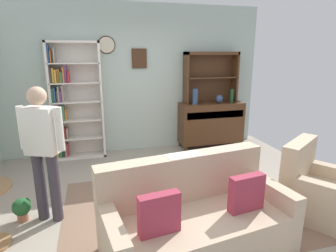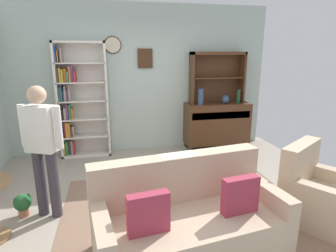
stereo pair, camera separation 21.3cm
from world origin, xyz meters
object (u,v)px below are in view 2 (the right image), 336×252
bookshelf (79,101)px  vase_tall (201,97)px  sideboard (217,123)px  armchair_floral (319,197)px  sideboard_hutch (217,70)px  potted_plant_small (23,203)px  person_reading (43,143)px  bottle_wine (238,96)px  vase_round (225,99)px  couch_floral (188,221)px

bookshelf → vase_tall: bearing=-4.2°
sideboard → armchair_floral: size_ratio=1.22×
sideboard_hutch → armchair_floral: sideboard_hutch is taller
potted_plant_small → person_reading: bearing=-7.1°
sideboard → bottle_wine: bearing=-12.9°
armchair_floral → bottle_wine: bearing=85.8°
vase_round → person_reading: size_ratio=0.11×
bottle_wine → couch_floral: 3.43m
sideboard_hutch → armchair_floral: size_ratio=1.04×
vase_round → potted_plant_small: vase_round is taller
couch_floral → person_reading: person_reading is taller
bookshelf → couch_floral: (1.24, -2.98, -0.73)m
sideboard → person_reading: size_ratio=0.83×
vase_tall → armchair_floral: (0.59, -2.62, -0.79)m
sideboard → vase_tall: bearing=-168.4°
bottle_wine → couch_floral: size_ratio=0.15×
vase_round → bottle_wine: bearing=-4.9°
armchair_floral → vase_round: bearing=91.5°
vase_tall → vase_round: 0.52m
vase_tall → potted_plant_small: bearing=-146.6°
bottle_wine → person_reading: size_ratio=0.18×
vase_tall → bottle_wine: size_ratio=1.12×
bookshelf → couch_floral: bookshelf is taller
potted_plant_small → sideboard_hutch: bearing=32.5°
vase_round → sideboard: bearing=152.8°
potted_plant_small → sideboard: bearing=31.1°
bookshelf → sideboard_hutch: (2.67, 0.02, 0.52)m
sideboard → couch_floral: 3.24m
bookshelf → vase_tall: size_ratio=6.77×
vase_round → person_reading: bearing=-147.8°
bookshelf → sideboard_hutch: bearing=0.5°
vase_tall → armchair_floral: size_ratio=0.29×
armchair_floral → sideboard_hutch: bearing=94.0°
armchair_floral → potted_plant_small: bearing=167.1°
sideboard → potted_plant_small: sideboard is taller
vase_tall → couch_floral: 3.10m
vase_tall → bottle_wine: (0.78, -0.01, -0.02)m
sideboard → person_reading: bearing=-145.7°
vase_round → potted_plant_small: size_ratio=0.61×
bottle_wine → potted_plant_small: 4.13m
bottle_wine → armchair_floral: size_ratio=0.26×
bookshelf → sideboard_hutch: bookshelf is taller
couch_floral → person_reading: bearing=147.4°
bookshelf → couch_floral: bearing=-67.4°
couch_floral → potted_plant_small: size_ratio=6.79×
sideboard_hutch → person_reading: size_ratio=0.71×
bottle_wine → person_reading: (-3.28, -1.88, -0.15)m
armchair_floral → potted_plant_small: size_ratio=3.79×
vase_tall → vase_round: size_ratio=1.82×
vase_round → bottle_wine: (0.26, -0.02, 0.05)m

